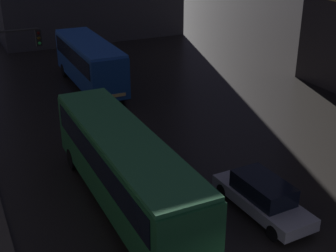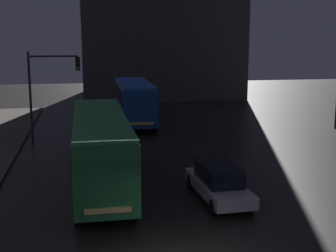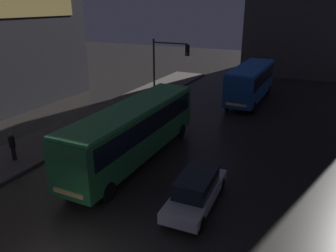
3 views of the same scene
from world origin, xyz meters
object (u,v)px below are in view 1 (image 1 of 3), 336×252
traffic_light_main (4,62)px  bus_near (124,163)px  bus_far (89,59)px  car_taxi (262,196)px

traffic_light_main → bus_near: bearing=-73.7°
bus_far → traffic_light_main: traffic_light_main is taller
car_taxi → traffic_light_main: bearing=-61.2°
bus_far → traffic_light_main: (-6.27, -5.34, 1.98)m
bus_far → car_taxi: size_ratio=2.00×
bus_near → traffic_light_main: traffic_light_main is taller
bus_near → car_taxi: 5.81m
bus_near → car_taxi: (4.94, -2.77, -1.31)m
bus_near → traffic_light_main: (-2.98, 10.21, 1.98)m
traffic_light_main → car_taxi: bearing=-58.6°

